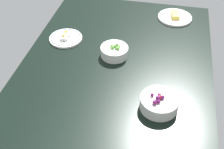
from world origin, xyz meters
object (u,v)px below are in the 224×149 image
at_px(plate_cheese, 175,17).
at_px(bowl_berries, 159,103).
at_px(bowl_peas, 114,51).
at_px(plate_eggs, 66,38).

xyz_separation_m(plate_cheese, bowl_berries, (-0.76, 0.04, 0.02)).
distance_m(plate_cheese, bowl_peas, 0.53).
bearing_deg(plate_eggs, bowl_berries, -126.17).
height_order(bowl_berries, bowl_peas, bowl_berries).
height_order(plate_eggs, bowl_berries, bowl_berries).
bearing_deg(bowl_berries, plate_cheese, -2.67).
distance_m(bowl_berries, bowl_peas, 0.41).
bearing_deg(bowl_peas, plate_cheese, -33.79).
relative_size(bowl_berries, bowl_peas, 1.14).
xyz_separation_m(plate_cheese, plate_eggs, (-0.35, 0.59, 0.00)).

